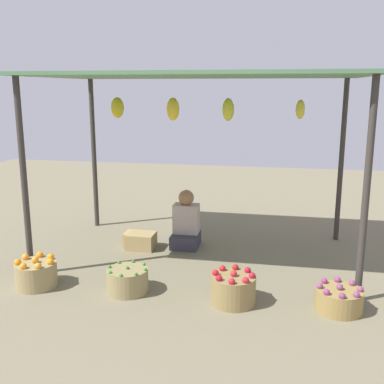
{
  "coord_description": "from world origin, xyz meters",
  "views": [
    {
      "loc": [
        0.98,
        -5.57,
        2.12
      ],
      "look_at": [
        0.0,
        -0.5,
        0.95
      ],
      "focal_mm": 43.08,
      "sensor_mm": 36.0,
      "label": 1
    }
  ],
  "objects_px": {
    "basket_purple_onions": "(339,299)",
    "wooden_crate_near_vendor": "(139,240)",
    "vendor_person": "(186,225)",
    "basket_red_apples": "(233,289)",
    "basket_oranges": "(36,274)",
    "basket_green_chilies": "(128,280)",
    "wooden_crate_stacked_rear": "(141,241)"
  },
  "relations": [
    {
      "from": "basket_green_chilies",
      "to": "wooden_crate_near_vendor",
      "type": "distance_m",
      "value": 1.41
    },
    {
      "from": "basket_oranges",
      "to": "basket_green_chilies",
      "type": "bearing_deg",
      "value": 3.25
    },
    {
      "from": "basket_purple_onions",
      "to": "vendor_person",
      "type": "bearing_deg",
      "value": 139.64
    },
    {
      "from": "basket_red_apples",
      "to": "wooden_crate_near_vendor",
      "type": "bearing_deg",
      "value": 135.05
    },
    {
      "from": "basket_red_apples",
      "to": "wooden_crate_stacked_rear",
      "type": "relative_size",
      "value": 1.24
    },
    {
      "from": "vendor_person",
      "to": "wooden_crate_stacked_rear",
      "type": "distance_m",
      "value": 0.64
    },
    {
      "from": "basket_purple_onions",
      "to": "wooden_crate_near_vendor",
      "type": "height_order",
      "value": "basket_purple_onions"
    },
    {
      "from": "basket_oranges",
      "to": "basket_red_apples",
      "type": "height_order",
      "value": "basket_red_apples"
    },
    {
      "from": "basket_purple_onions",
      "to": "wooden_crate_near_vendor",
      "type": "bearing_deg",
      "value": 150.45
    },
    {
      "from": "basket_red_apples",
      "to": "wooden_crate_near_vendor",
      "type": "height_order",
      "value": "basket_red_apples"
    },
    {
      "from": "basket_oranges",
      "to": "basket_purple_onions",
      "type": "distance_m",
      "value": 3.18
    },
    {
      "from": "basket_green_chilies",
      "to": "wooden_crate_near_vendor",
      "type": "relative_size",
      "value": 1.13
    },
    {
      "from": "vendor_person",
      "to": "wooden_crate_near_vendor",
      "type": "distance_m",
      "value": 0.67
    },
    {
      "from": "basket_green_chilies",
      "to": "basket_red_apples",
      "type": "height_order",
      "value": "basket_red_apples"
    },
    {
      "from": "basket_oranges",
      "to": "basket_green_chilies",
      "type": "distance_m",
      "value": 1.02
    },
    {
      "from": "basket_oranges",
      "to": "wooden_crate_stacked_rear",
      "type": "bearing_deg",
      "value": 60.96
    },
    {
      "from": "vendor_person",
      "to": "basket_red_apples",
      "type": "relative_size",
      "value": 1.74
    },
    {
      "from": "basket_green_chilies",
      "to": "basket_purple_onions",
      "type": "relative_size",
      "value": 0.96
    },
    {
      "from": "basket_red_apples",
      "to": "vendor_person",
      "type": "bearing_deg",
      "value": 116.98
    },
    {
      "from": "basket_oranges",
      "to": "wooden_crate_near_vendor",
      "type": "xyz_separation_m",
      "value": [
        0.72,
        1.44,
        -0.04
      ]
    },
    {
      "from": "basket_oranges",
      "to": "vendor_person",
      "type": "bearing_deg",
      "value": 50.25
    },
    {
      "from": "basket_green_chilies",
      "to": "wooden_crate_near_vendor",
      "type": "height_order",
      "value": "basket_green_chilies"
    },
    {
      "from": "basket_green_chilies",
      "to": "wooden_crate_stacked_rear",
      "type": "xyz_separation_m",
      "value": [
        -0.26,
        1.32,
        -0.02
      ]
    },
    {
      "from": "vendor_person",
      "to": "basket_purple_onions",
      "type": "xyz_separation_m",
      "value": [
        1.84,
        -1.56,
        -0.18
      ]
    },
    {
      "from": "wooden_crate_near_vendor",
      "to": "basket_red_apples",
      "type": "bearing_deg",
      "value": -44.95
    },
    {
      "from": "basket_red_apples",
      "to": "wooden_crate_stacked_rear",
      "type": "distance_m",
      "value": 1.95
    },
    {
      "from": "wooden_crate_near_vendor",
      "to": "basket_green_chilies",
      "type": "bearing_deg",
      "value": -77.59
    },
    {
      "from": "basket_red_apples",
      "to": "basket_purple_onions",
      "type": "bearing_deg",
      "value": 2.02
    },
    {
      "from": "basket_oranges",
      "to": "basket_green_chilies",
      "type": "relative_size",
      "value": 1.02
    },
    {
      "from": "basket_oranges",
      "to": "basket_red_apples",
      "type": "distance_m",
      "value": 2.15
    },
    {
      "from": "basket_oranges",
      "to": "basket_green_chilies",
      "type": "xyz_separation_m",
      "value": [
        1.02,
        0.06,
        -0.02
      ]
    },
    {
      "from": "wooden_crate_stacked_rear",
      "to": "vendor_person",
      "type": "bearing_deg",
      "value": 21.58
    }
  ]
}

